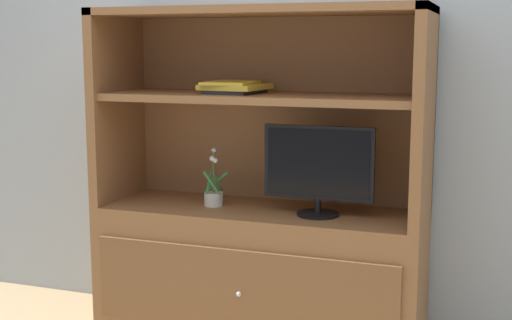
% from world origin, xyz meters
% --- Properties ---
extents(painted_rear_wall, '(6.00, 0.10, 2.80)m').
position_xyz_m(painted_rear_wall, '(0.00, 0.75, 1.40)').
color(painted_rear_wall, '#9EA8B2').
rests_on(painted_rear_wall, ground_plane).
extents(media_console, '(1.61, 0.56, 1.66)m').
position_xyz_m(media_console, '(0.00, 0.41, 0.52)').
color(media_console, brown).
rests_on(media_console, ground_plane).
extents(tv_monitor, '(0.53, 0.20, 0.43)m').
position_xyz_m(tv_monitor, '(0.31, 0.36, 0.91)').
color(tv_monitor, black).
rests_on(tv_monitor, media_console).
extents(potted_plant, '(0.14, 0.12, 0.29)m').
position_xyz_m(potted_plant, '(-0.24, 0.38, 0.74)').
color(potted_plant, beige).
rests_on(potted_plant, media_console).
extents(magazine_stack, '(0.30, 0.33, 0.06)m').
position_xyz_m(magazine_stack, '(-0.13, 0.40, 1.28)').
color(magazine_stack, black).
rests_on(magazine_stack, media_console).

